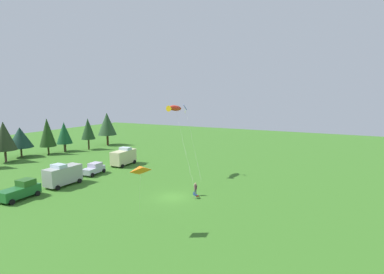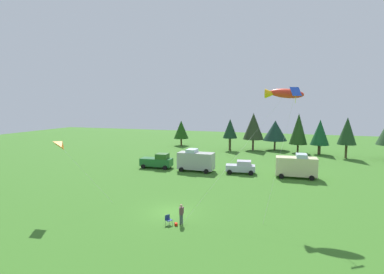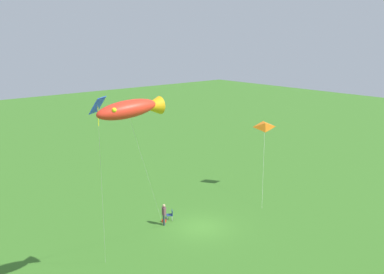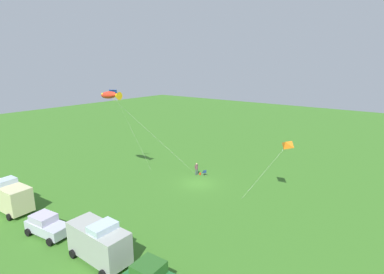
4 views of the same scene
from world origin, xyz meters
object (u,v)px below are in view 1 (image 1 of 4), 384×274
at_px(van_motorhome_grey, 63,175).
at_px(kite_delta_orange, 140,169).
at_px(truck_green_flatbed, 20,190).
at_px(kite_large_fish, 174,108).
at_px(person_kite_flyer, 195,188).
at_px(backpack_on_grass, 197,196).
at_px(van_camper_beige, 124,157).
at_px(kite_diamond_blue, 185,109).
at_px(folding_chair, 195,195).
at_px(car_silver_compact, 94,169).

relative_size(van_motorhome_grey, kite_delta_orange, 0.79).
height_order(truck_green_flatbed, kite_large_fish, kite_large_fish).
xyz_separation_m(person_kite_flyer, backpack_on_grass, (-0.31, -0.43, -0.91)).
distance_m(person_kite_flyer, backpack_on_grass, 1.05).
relative_size(van_camper_beige, kite_diamond_blue, 0.47).
bearing_deg(van_motorhome_grey, folding_chair, 101.62).
xyz_separation_m(folding_chair, car_silver_compact, (2.88, 20.55, 0.46)).
bearing_deg(kite_diamond_blue, kite_large_fish, 126.50).
xyz_separation_m(car_silver_compact, kite_large_fish, (5.81, -12.37, 10.22)).
bearing_deg(van_camper_beige, folding_chair, -120.25).
bearing_deg(truck_green_flatbed, kite_diamond_blue, -36.97).
distance_m(folding_chair, kite_delta_orange, 12.48).
xyz_separation_m(person_kite_flyer, truck_green_flatbed, (-11.35, 19.62, 0.08)).
height_order(kite_delta_orange, kite_diamond_blue, kite_diamond_blue).
xyz_separation_m(van_camper_beige, kite_delta_orange, (-21.48, -20.05, 4.71)).
relative_size(person_kite_flyer, van_camper_beige, 0.32).
bearing_deg(van_camper_beige, person_kite_flyer, -118.43).
distance_m(folding_chair, backpack_on_grass, 0.80).
distance_m(folding_chair, kite_diamond_blue, 15.82).
height_order(person_kite_flyer, van_motorhome_grey, van_motorhome_grey).
bearing_deg(truck_green_flatbed, van_camper_beige, -2.23).
bearing_deg(kite_diamond_blue, truck_green_flatbed, 146.36).
xyz_separation_m(person_kite_flyer, car_silver_compact, (1.86, 20.11, -0.07)).
relative_size(car_silver_compact, van_camper_beige, 0.80).
height_order(person_kite_flyer, kite_large_fish, kite_large_fish).
distance_m(person_kite_flyer, folding_chair, 1.23).
bearing_deg(van_motorhome_grey, truck_green_flatbed, -0.94).
bearing_deg(van_camper_beige, backpack_on_grass, -118.68).
bearing_deg(person_kite_flyer, folding_chair, -135.14).
height_order(folding_chair, car_silver_compact, car_silver_compact).
bearing_deg(person_kite_flyer, car_silver_compact, 106.04).
height_order(backpack_on_grass, truck_green_flatbed, truck_green_flatbed).
height_order(van_motorhome_grey, car_silver_compact, van_motorhome_grey).
bearing_deg(car_silver_compact, van_motorhome_grey, 178.22).
xyz_separation_m(van_motorhome_grey, car_silver_compact, (6.76, 0.66, -0.69)).
xyz_separation_m(backpack_on_grass, kite_large_fish, (7.98, 8.16, 11.06)).
xyz_separation_m(folding_chair, van_motorhome_grey, (-3.88, 19.89, 1.16)).
xyz_separation_m(kite_large_fish, kite_diamond_blue, (1.13, -1.53, -0.22)).
height_order(kite_large_fish, kite_delta_orange, kite_large_fish).
xyz_separation_m(person_kite_flyer, kite_diamond_blue, (8.80, 6.21, 9.93)).
bearing_deg(backpack_on_grass, person_kite_flyer, 53.89).
bearing_deg(person_kite_flyer, kite_delta_orange, -158.49).
height_order(truck_green_flatbed, van_camper_beige, van_camper_beige).
bearing_deg(kite_delta_orange, person_kite_flyer, 0.18).
xyz_separation_m(van_camper_beige, kite_diamond_blue, (-0.64, -13.81, 9.31)).
distance_m(folding_chair, kite_large_fish, 16.02).
relative_size(truck_green_flatbed, kite_large_fish, 0.43).
bearing_deg(truck_green_flatbed, folding_chair, -66.08).
bearing_deg(backpack_on_grass, kite_delta_orange, 178.10).
bearing_deg(backpack_on_grass, kite_diamond_blue, 36.05).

